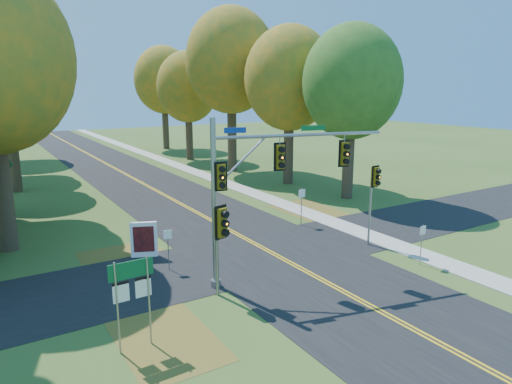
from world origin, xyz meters
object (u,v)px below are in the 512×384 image
route_sign_cluster (132,286)px  east_signal_pole (374,185)px  traffic_mast (259,178)px  info_kiosk (144,240)px

route_sign_cluster → east_signal_pole: bearing=10.8°
traffic_mast → route_sign_cluster: (-6.16, -2.35, -2.38)m
info_kiosk → east_signal_pole: bearing=-1.1°
traffic_mast → info_kiosk: 7.30m
route_sign_cluster → info_kiosk: bearing=67.8°
traffic_mast → route_sign_cluster: 7.01m
route_sign_cluster → traffic_mast: bearing=19.1°
traffic_mast → route_sign_cluster: size_ratio=2.50×
east_signal_pole → info_kiosk: bearing=155.0°
east_signal_pole → route_sign_cluster: (-13.57, -3.04, -1.12)m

